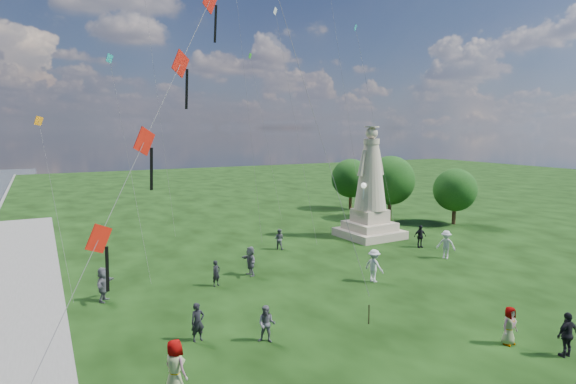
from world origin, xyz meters
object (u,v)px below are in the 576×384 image
person_5 (103,284)px  person_0 (198,322)px  person_2 (374,266)px  person_4 (509,326)px  person_7 (279,239)px  person_10 (175,368)px  person_6 (216,273)px  person_11 (250,261)px  person_9 (420,236)px  person_8 (446,245)px  person_3 (567,335)px  lamppost (363,199)px  statue (370,196)px  person_1 (267,324)px

person_5 → person_0: bearing=-127.1°
person_2 → person_4: bearing=164.9°
person_7 → person_2: bearing=147.5°
person_5 → person_10: person_10 is taller
person_6 → person_11: 2.65m
person_2 → person_4: size_ratio=1.19×
person_4 → person_9: (8.04, 13.90, 0.04)m
person_0 → person_8: person_8 is taller
person_5 → person_7: person_5 is taller
person_3 → person_4: size_ratio=1.12×
person_5 → person_7: (12.64, 5.42, -0.13)m
person_5 → person_6: size_ratio=1.22×
lamppost → person_2: size_ratio=2.40×
person_4 → person_7: size_ratio=1.05×
person_3 → person_11: person_3 is taller
person_6 → person_3: bearing=-80.0°
person_2 → person_9: (7.93, 4.87, -0.11)m
person_2 → person_11: bearing=38.7°
statue → person_10: statue is taller
lamppost → person_7: size_ratio=3.00×
statue → lamppost: bearing=-158.8°
lamppost → person_5: lamppost is taller
person_9 → person_0: bearing=-147.7°
person_1 → person_4: (8.67, -4.72, 0.02)m
person_1 → person_3: person_3 is taller
person_2 → person_7: 9.32m
person_0 → person_3: 14.52m
person_5 → person_6: bearing=-64.1°
person_8 → person_5: bearing=-127.1°
person_4 → person_10: bearing=165.6°
statue → person_6: 16.34m
person_8 → person_9: person_8 is taller
person_0 → person_2: person_2 is taller
lamppost → person_3: 20.37m
person_0 → person_11: (5.43, 7.28, 0.07)m
person_6 → person_7: (6.77, 5.79, 0.02)m
person_6 → person_8: (15.66, -1.64, 0.23)m
statue → person_4: bearing=-113.4°
person_10 → person_4: bearing=-125.8°
person_3 → person_5: bearing=-40.3°
statue → person_2: size_ratio=4.72×
person_4 → person_6: bearing=119.8°
person_5 → person_6: person_5 is taller
person_3 → person_5: (-15.11, 14.55, 0.00)m
statue → person_2: statue is taller
person_4 → person_5: 19.02m
person_0 → person_6: bearing=58.0°
person_0 → person_7: bearing=44.3°
statue → person_4: 19.78m
person_9 → person_11: bearing=-167.7°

